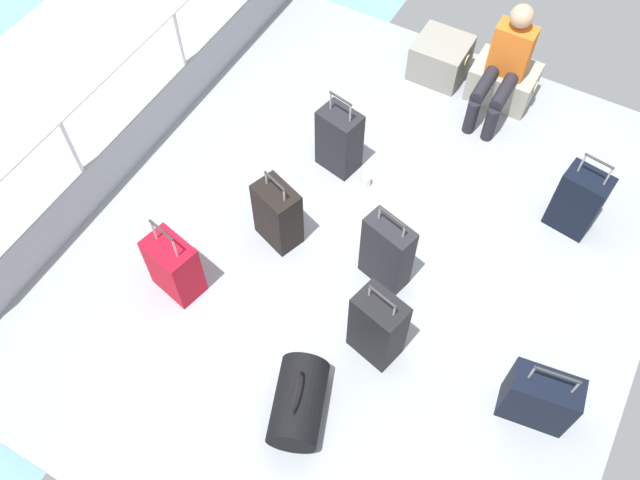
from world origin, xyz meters
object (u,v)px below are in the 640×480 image
suitcase_2 (387,253)px  suitcase_5 (539,398)px  cargo_crate_0 (441,58)px  cargo_crate_1 (503,82)px  passenger_seated (505,63)px  suitcase_0 (278,215)px  suitcase_1 (339,140)px  suitcase_6 (578,201)px  suitcase_3 (174,267)px  paper_cup (366,181)px  suitcase_4 (378,327)px  duffel_bag (299,402)px

suitcase_2 → suitcase_5: 1.46m
cargo_crate_0 → cargo_crate_1: 0.63m
passenger_seated → suitcase_0: (-0.99, -2.21, -0.24)m
suitcase_1 → suitcase_2: bearing=-44.3°
suitcase_0 → suitcase_1: size_ratio=0.91×
cargo_crate_0 → suitcase_6: (1.65, -1.11, 0.12)m
cargo_crate_0 → suitcase_3: 3.26m
cargo_crate_1 → suitcase_2: suitcase_2 is taller
cargo_crate_1 → paper_cup: (-0.62, -1.56, -0.12)m
passenger_seated → suitcase_5: passenger_seated is taller
passenger_seated → paper_cup: passenger_seated is taller
suitcase_2 → paper_cup: size_ratio=8.11×
cargo_crate_1 → suitcase_4: (0.13, -2.89, 0.16)m
paper_cup → suitcase_4: bearing=-60.6°
suitcase_1 → suitcase_2: 1.19m
passenger_seated → suitcase_0: passenger_seated is taller
cargo_crate_0 → paper_cup: (0.01, -1.56, -0.14)m
suitcase_0 → suitcase_1: suitcase_1 is taller
cargo_crate_0 → passenger_seated: (0.63, -0.18, 0.35)m
cargo_crate_1 → suitcase_6: bearing=-47.5°
cargo_crate_0 → passenger_seated: bearing=-15.7°
suitcase_6 → duffel_bag: (-1.13, -2.46, -0.13)m
cargo_crate_1 → suitcase_5: (1.29, -2.79, 0.08)m
suitcase_0 → suitcase_4: suitcase_4 is taller
suitcase_6 → suitcase_2: bearing=-132.8°
suitcase_1 → suitcase_4: (1.06, -1.41, 0.03)m
suitcase_6 → suitcase_0: bearing=-147.8°
cargo_crate_1 → suitcase_1: (-0.93, -1.48, 0.13)m
suitcase_0 → suitcase_4: size_ratio=0.93×
passenger_seated → duffel_bag: 3.42m
suitcase_0 → passenger_seated: bearing=65.8°
suitcase_4 → suitcase_2: bearing=110.2°
suitcase_5 → suitcase_0: bearing=169.8°
suitcase_2 → duffel_bag: size_ratio=1.21×
suitcase_0 → paper_cup: bearing=65.4°
cargo_crate_0 → suitcase_4: 2.99m
paper_cup → suitcase_5: bearing=-32.7°
suitcase_1 → suitcase_3: size_ratio=1.04×
suitcase_0 → paper_cup: suitcase_0 is taller
suitcase_0 → duffel_bag: size_ratio=1.09×
suitcase_0 → suitcase_4: bearing=-24.2°
passenger_seated → suitcase_4: 2.72m
passenger_seated → suitcase_6: size_ratio=1.30×
suitcase_0 → suitcase_2: size_ratio=0.90×
suitcase_3 → suitcase_5: suitcase_3 is taller
suitcase_6 → duffel_bag: 2.71m
suitcase_0 → duffel_bag: bearing=-53.6°
suitcase_4 → suitcase_5: 1.17m
cargo_crate_1 → suitcase_3: suitcase_3 is taller
suitcase_6 → duffel_bag: size_ratio=1.20×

